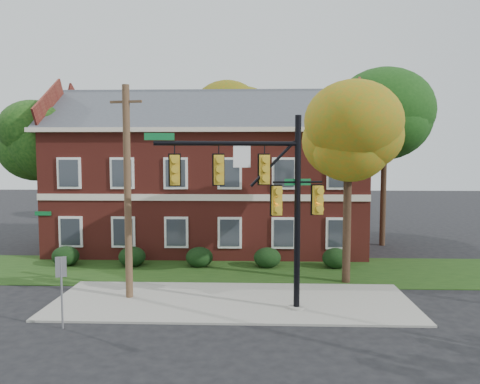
{
  "coord_description": "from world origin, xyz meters",
  "views": [
    {
      "loc": [
        0.96,
        -16.94,
        5.77
      ],
      "look_at": [
        0.23,
        3.0,
        4.19
      ],
      "focal_mm": 35.0,
      "sensor_mm": 36.0,
      "label": 1
    }
  ],
  "objects_px": {
    "hedge_far_left": "(66,256)",
    "sign_post": "(61,280)",
    "apartment_building": "(209,168)",
    "tree_far_rear": "(236,116)",
    "tree_right_rear": "(391,117)",
    "hedge_far_right": "(336,258)",
    "traffic_signal": "(263,191)",
    "hedge_left": "(132,257)",
    "hedge_center": "(199,257)",
    "hedge_right": "(267,258)",
    "utility_pole": "(128,192)",
    "tree_left_rear": "(46,140)",
    "tree_near_right": "(354,135)"
  },
  "relations": [
    {
      "from": "hedge_far_left",
      "to": "hedge_left",
      "type": "bearing_deg",
      "value": 0.0
    },
    {
      "from": "hedge_far_left",
      "to": "utility_pole",
      "type": "bearing_deg",
      "value": -48.14
    },
    {
      "from": "hedge_left",
      "to": "tree_left_rear",
      "type": "height_order",
      "value": "tree_left_rear"
    },
    {
      "from": "hedge_right",
      "to": "tree_far_rear",
      "type": "distance_m",
      "value": 15.66
    },
    {
      "from": "hedge_left",
      "to": "hedge_center",
      "type": "height_order",
      "value": "same"
    },
    {
      "from": "tree_right_rear",
      "to": "traffic_signal",
      "type": "distance_m",
      "value": 15.73
    },
    {
      "from": "hedge_far_right",
      "to": "tree_near_right",
      "type": "xyz_separation_m",
      "value": [
        0.22,
        -2.83,
        6.14
      ]
    },
    {
      "from": "hedge_far_left",
      "to": "tree_near_right",
      "type": "relative_size",
      "value": 0.16
    },
    {
      "from": "tree_right_rear",
      "to": "tree_far_rear",
      "type": "relative_size",
      "value": 0.92
    },
    {
      "from": "hedge_left",
      "to": "hedge_far_right",
      "type": "relative_size",
      "value": 1.0
    },
    {
      "from": "traffic_signal",
      "to": "sign_post",
      "type": "height_order",
      "value": "traffic_signal"
    },
    {
      "from": "sign_post",
      "to": "utility_pole",
      "type": "bearing_deg",
      "value": 48.94
    },
    {
      "from": "tree_near_right",
      "to": "traffic_signal",
      "type": "height_order",
      "value": "tree_near_right"
    },
    {
      "from": "hedge_center",
      "to": "hedge_far_right",
      "type": "xyz_separation_m",
      "value": [
        7.0,
        0.0,
        0.0
      ]
    },
    {
      "from": "hedge_far_left",
      "to": "utility_pole",
      "type": "xyz_separation_m",
      "value": [
        4.85,
        -5.41,
        3.79
      ]
    },
    {
      "from": "hedge_right",
      "to": "traffic_signal",
      "type": "relative_size",
      "value": 0.19
    },
    {
      "from": "hedge_center",
      "to": "traffic_signal",
      "type": "height_order",
      "value": "traffic_signal"
    },
    {
      "from": "hedge_center",
      "to": "tree_far_rear",
      "type": "xyz_separation_m",
      "value": [
        1.34,
        13.09,
        8.32
      ]
    },
    {
      "from": "hedge_center",
      "to": "sign_post",
      "type": "bearing_deg",
      "value": -111.91
    },
    {
      "from": "apartment_building",
      "to": "hedge_center",
      "type": "distance_m",
      "value": 6.89
    },
    {
      "from": "hedge_right",
      "to": "tree_right_rear",
      "type": "relative_size",
      "value": 0.13
    },
    {
      "from": "hedge_right",
      "to": "tree_left_rear",
      "type": "bearing_deg",
      "value": 162.63
    },
    {
      "from": "apartment_building",
      "to": "tree_far_rear",
      "type": "height_order",
      "value": "tree_far_rear"
    },
    {
      "from": "hedge_right",
      "to": "sign_post",
      "type": "distance_m",
      "value": 11.22
    },
    {
      "from": "tree_left_rear",
      "to": "hedge_far_right",
      "type": "bearing_deg",
      "value": -13.89
    },
    {
      "from": "hedge_far_left",
      "to": "sign_post",
      "type": "bearing_deg",
      "value": -68.09
    },
    {
      "from": "apartment_building",
      "to": "tree_far_rear",
      "type": "bearing_deg",
      "value": 80.29
    },
    {
      "from": "apartment_building",
      "to": "hedge_far_right",
      "type": "distance_m",
      "value": 9.82
    },
    {
      "from": "hedge_left",
      "to": "hedge_far_right",
      "type": "xyz_separation_m",
      "value": [
        10.5,
        0.0,
        0.0
      ]
    },
    {
      "from": "tree_right_rear",
      "to": "traffic_signal",
      "type": "height_order",
      "value": "tree_right_rear"
    },
    {
      "from": "hedge_left",
      "to": "hedge_center",
      "type": "bearing_deg",
      "value": 0.0
    },
    {
      "from": "hedge_left",
      "to": "traffic_signal",
      "type": "height_order",
      "value": "traffic_signal"
    },
    {
      "from": "hedge_right",
      "to": "utility_pole",
      "type": "relative_size",
      "value": 0.16
    },
    {
      "from": "sign_post",
      "to": "tree_far_rear",
      "type": "bearing_deg",
      "value": 58.66
    },
    {
      "from": "hedge_far_right",
      "to": "tree_right_rear",
      "type": "height_order",
      "value": "tree_right_rear"
    },
    {
      "from": "hedge_far_right",
      "to": "traffic_signal",
      "type": "distance_m",
      "value": 8.78
    },
    {
      "from": "hedge_left",
      "to": "hedge_right",
      "type": "bearing_deg",
      "value": 0.0
    },
    {
      "from": "hedge_left",
      "to": "utility_pole",
      "type": "height_order",
      "value": "utility_pole"
    },
    {
      "from": "hedge_center",
      "to": "tree_left_rear",
      "type": "relative_size",
      "value": 0.16
    },
    {
      "from": "utility_pole",
      "to": "hedge_right",
      "type": "bearing_deg",
      "value": 54.5
    },
    {
      "from": "tree_far_rear",
      "to": "tree_right_rear",
      "type": "bearing_deg",
      "value": -35.0
    },
    {
      "from": "hedge_right",
      "to": "utility_pole",
      "type": "bearing_deg",
      "value": -136.26
    },
    {
      "from": "hedge_right",
      "to": "tree_right_rear",
      "type": "xyz_separation_m",
      "value": [
        7.81,
        6.11,
        7.6
      ]
    },
    {
      "from": "tree_left_rear",
      "to": "tree_right_rear",
      "type": "bearing_deg",
      "value": 5.36
    },
    {
      "from": "hedge_far_left",
      "to": "hedge_far_right",
      "type": "xyz_separation_m",
      "value": [
        14.0,
        0.0,
        0.0
      ]
    },
    {
      "from": "hedge_center",
      "to": "hedge_right",
      "type": "bearing_deg",
      "value": 0.0
    },
    {
      "from": "tree_left_rear",
      "to": "hedge_left",
      "type": "bearing_deg",
      "value": -33.59
    },
    {
      "from": "hedge_far_right",
      "to": "utility_pole",
      "type": "bearing_deg",
      "value": -149.42
    },
    {
      "from": "hedge_left",
      "to": "tree_left_rear",
      "type": "relative_size",
      "value": 0.16
    },
    {
      "from": "apartment_building",
      "to": "sign_post",
      "type": "height_order",
      "value": "apartment_building"
    }
  ]
}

